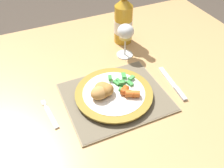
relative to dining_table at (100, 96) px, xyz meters
name	(u,v)px	position (x,y,z in m)	size (l,w,h in m)	color
dining_table	(100,96)	(0.00, 0.00, 0.00)	(1.49, 1.00, 0.74)	tan
placemat	(115,97)	(0.02, -0.10, 0.08)	(0.35, 0.30, 0.01)	gray
dinner_plate	(114,94)	(0.01, -0.10, 0.09)	(0.27, 0.27, 0.02)	white
breaded_croquettes	(102,91)	(-0.03, -0.10, 0.12)	(0.10, 0.09, 0.04)	#B77F3D
green_beans_pile	(122,83)	(0.06, -0.07, 0.11)	(0.09, 0.10, 0.02)	green
glazed_carrots	(129,93)	(0.06, -0.13, 0.11)	(0.06, 0.07, 0.02)	#CC5119
fork	(50,116)	(-0.21, -0.09, 0.08)	(0.03, 0.14, 0.01)	silver
table_knife	(174,86)	(0.24, -0.14, 0.08)	(0.04, 0.19, 0.01)	silver
wine_glass	(126,34)	(0.16, 0.11, 0.18)	(0.07, 0.07, 0.14)	silver
bottle	(123,21)	(0.20, 0.22, 0.18)	(0.08, 0.08, 0.27)	gold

